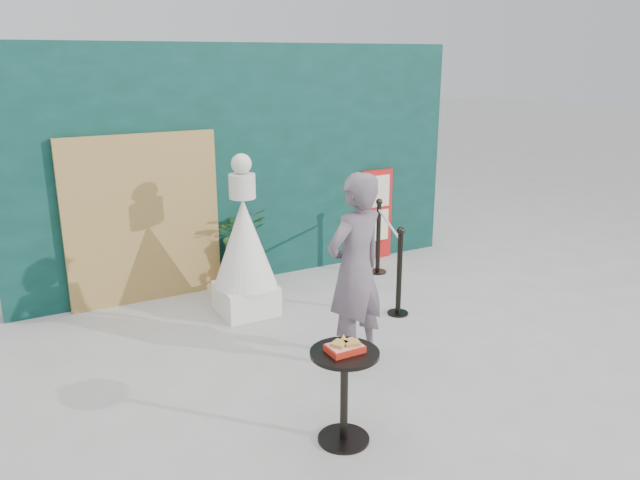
% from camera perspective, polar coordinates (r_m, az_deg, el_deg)
% --- Properties ---
extents(ground, '(60.00, 60.00, 0.00)m').
position_cam_1_polar(ground, '(5.94, 5.78, -12.22)').
color(ground, '#ADAAA5').
rests_on(ground, ground).
extents(back_wall, '(6.00, 0.30, 3.00)m').
position_cam_1_polar(back_wall, '(8.10, -6.78, 6.83)').
color(back_wall, '#0A2F26').
rests_on(back_wall, ground).
extents(bamboo_fence, '(1.80, 0.08, 2.00)m').
position_cam_1_polar(bamboo_fence, '(7.59, -15.83, 1.80)').
color(bamboo_fence, tan).
rests_on(bamboo_fence, ground).
extents(woman, '(0.76, 0.59, 1.85)m').
position_cam_1_polar(woman, '(5.82, 3.22, -2.77)').
color(woman, slate).
rests_on(woman, ground).
extents(menu_board, '(0.50, 0.07, 1.30)m').
position_cam_1_polar(menu_board, '(8.99, 5.15, 2.31)').
color(menu_board, red).
rests_on(menu_board, ground).
extents(statue, '(0.72, 0.72, 1.84)m').
position_cam_1_polar(statue, '(7.05, -6.92, -0.91)').
color(statue, white).
rests_on(statue, ground).
extents(cafe_table, '(0.52, 0.52, 0.75)m').
position_cam_1_polar(cafe_table, '(4.79, 2.23, -12.85)').
color(cafe_table, black).
rests_on(cafe_table, ground).
extents(food_basket, '(0.26, 0.19, 0.11)m').
position_cam_1_polar(food_basket, '(4.66, 2.28, -9.73)').
color(food_basket, red).
rests_on(food_basket, cafe_table).
extents(planter, '(0.62, 0.54, 1.05)m').
position_cam_1_polar(planter, '(7.86, -7.20, -0.15)').
color(planter, '#985231').
rests_on(planter, ground).
extents(stanchion_barrier, '(0.84, 1.54, 1.03)m').
position_cam_1_polar(stanchion_barrier, '(7.74, 6.22, -1.27)').
color(stanchion_barrier, black).
rests_on(stanchion_barrier, ground).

